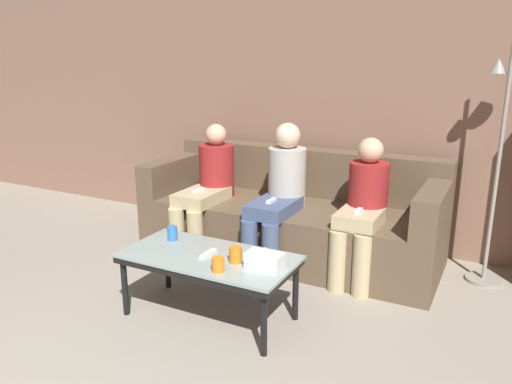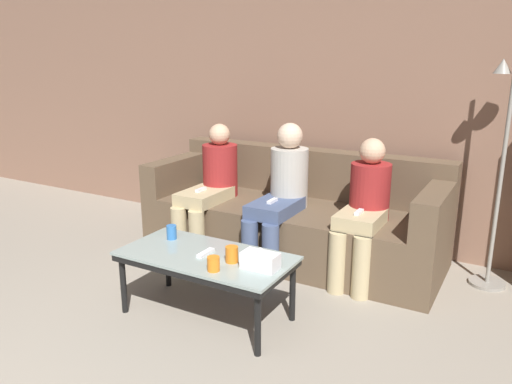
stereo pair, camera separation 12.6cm
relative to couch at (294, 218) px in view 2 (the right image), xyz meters
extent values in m
cube|color=#8C6651|center=(0.00, 0.54, 0.98)|extent=(12.00, 0.06, 2.60)
cube|color=brown|center=(0.00, -0.05, -0.09)|extent=(2.48, 0.93, 0.46)
cube|color=brown|center=(0.00, 0.31, 0.34)|extent=(2.48, 0.20, 0.41)
cube|color=brown|center=(-1.15, -0.05, 0.28)|extent=(0.18, 0.93, 0.29)
cube|color=brown|center=(1.15, -0.05, 0.28)|extent=(0.18, 0.93, 0.29)
cube|color=#8C9E99|center=(-0.03, -1.26, 0.11)|extent=(1.12, 0.56, 0.02)
cube|color=black|center=(-0.03, -1.26, 0.08)|extent=(1.10, 0.55, 0.04)
cylinder|color=black|center=(-0.54, -1.49, -0.13)|extent=(0.04, 0.04, 0.38)
cylinder|color=black|center=(0.48, -1.49, -0.13)|extent=(0.04, 0.04, 0.38)
cylinder|color=black|center=(-0.54, -1.03, -0.13)|extent=(0.04, 0.04, 0.38)
cylinder|color=black|center=(0.48, -1.03, -0.13)|extent=(0.04, 0.04, 0.38)
cylinder|color=orange|center=(0.16, -1.44, 0.16)|extent=(0.07, 0.07, 0.09)
cylinder|color=#3372BF|center=(-0.39, -1.14, 0.16)|extent=(0.07, 0.07, 0.10)
cylinder|color=orange|center=(0.18, -1.28, 0.16)|extent=(0.08, 0.08, 0.10)
cube|color=white|center=(0.38, -1.28, 0.16)|extent=(0.22, 0.12, 0.10)
sphere|color=white|center=(0.38, -1.28, 0.23)|extent=(0.04, 0.04, 0.04)
cube|color=white|center=(-0.03, -1.26, 0.12)|extent=(0.04, 0.15, 0.02)
cylinder|color=gray|center=(1.53, 0.16, -0.31)|extent=(0.26, 0.26, 0.02)
cylinder|color=gray|center=(1.53, 0.16, 0.60)|extent=(0.03, 0.03, 1.84)
cone|color=gray|center=(1.45, 0.20, 1.27)|extent=(0.12, 0.12, 0.10)
cylinder|color=tan|center=(-0.76, -0.60, -0.09)|extent=(0.13, 0.13, 0.46)
cylinder|color=tan|center=(-0.58, -0.60, -0.09)|extent=(0.13, 0.13, 0.46)
cube|color=tan|center=(-0.67, -0.35, 0.19)|extent=(0.30, 0.49, 0.10)
cylinder|color=maroon|center=(-0.67, -0.10, 0.36)|extent=(0.30, 0.30, 0.45)
sphere|color=#DBAD89|center=(-0.67, -0.10, 0.68)|extent=(0.18, 0.18, 0.18)
cube|color=white|center=(-0.67, -0.40, 0.25)|extent=(0.04, 0.12, 0.02)
cylinder|color=#47567A|center=(-0.09, -0.60, -0.09)|extent=(0.13, 0.13, 0.46)
cylinder|color=#47567A|center=(0.09, -0.60, -0.09)|extent=(0.13, 0.13, 0.46)
cube|color=#47567A|center=(0.00, -0.35, 0.19)|extent=(0.31, 0.49, 0.10)
cylinder|color=#B7B2A8|center=(0.00, -0.10, 0.38)|extent=(0.31, 0.31, 0.48)
sphere|color=beige|center=(0.00, -0.10, 0.72)|extent=(0.21, 0.21, 0.21)
cube|color=white|center=(0.00, -0.40, 0.25)|extent=(0.04, 0.12, 0.02)
cylinder|color=tan|center=(0.58, -0.51, -0.09)|extent=(0.13, 0.13, 0.46)
cylinder|color=tan|center=(0.76, -0.51, -0.09)|extent=(0.13, 0.13, 0.46)
cube|color=tan|center=(0.67, -0.31, 0.19)|extent=(0.30, 0.40, 0.10)
cylinder|color=maroon|center=(0.67, -0.10, 0.35)|extent=(0.30, 0.30, 0.43)
sphere|color=#DBAD89|center=(0.67, -0.10, 0.66)|extent=(0.19, 0.19, 0.19)
cube|color=white|center=(0.67, -0.35, 0.25)|extent=(0.04, 0.12, 0.02)
camera|label=1|loc=(1.60, -3.74, 1.34)|focal=35.00mm
camera|label=2|loc=(1.71, -3.68, 1.34)|focal=35.00mm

